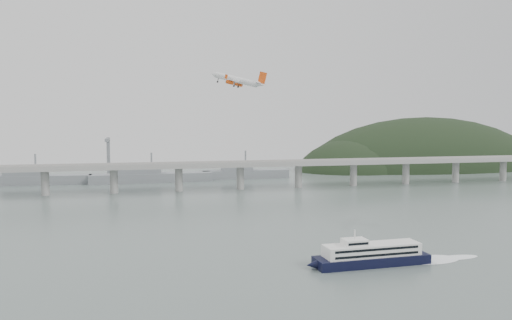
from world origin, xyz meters
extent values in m
plane|color=#566461|center=(0.00, 0.00, 0.00)|extent=(900.00, 900.00, 0.00)
cube|color=gray|center=(0.00, 200.00, 20.00)|extent=(800.00, 22.00, 2.20)
cube|color=gray|center=(0.00, 189.50, 22.00)|extent=(800.00, 0.60, 1.80)
cube|color=gray|center=(0.00, 210.50, 22.00)|extent=(800.00, 0.60, 1.80)
cylinder|color=gray|center=(-130.00, 200.00, 9.50)|extent=(6.00, 6.00, 21.00)
cylinder|color=gray|center=(-80.00, 200.00, 9.50)|extent=(6.00, 6.00, 21.00)
cylinder|color=gray|center=(-30.00, 200.00, 9.50)|extent=(6.00, 6.00, 21.00)
cylinder|color=gray|center=(20.00, 200.00, 9.50)|extent=(6.00, 6.00, 21.00)
cylinder|color=gray|center=(70.00, 200.00, 9.50)|extent=(6.00, 6.00, 21.00)
cylinder|color=gray|center=(120.00, 200.00, 9.50)|extent=(6.00, 6.00, 21.00)
cylinder|color=gray|center=(170.00, 200.00, 9.50)|extent=(6.00, 6.00, 21.00)
cylinder|color=gray|center=(220.00, 200.00, 9.50)|extent=(6.00, 6.00, 21.00)
cylinder|color=gray|center=(270.00, 200.00, 9.50)|extent=(6.00, 6.00, 21.00)
ellipsoid|color=black|center=(270.00, 330.00, -18.00)|extent=(320.00, 150.00, 156.00)
ellipsoid|color=black|center=(175.00, 320.00, -12.00)|extent=(140.00, 110.00, 96.00)
ellipsoid|color=black|center=(360.00, 340.00, -25.00)|extent=(220.00, 140.00, 120.00)
cube|color=slate|center=(-150.00, 270.00, 4.00)|extent=(95.67, 20.15, 8.00)
cube|color=slate|center=(-159.50, 270.00, 12.00)|extent=(33.90, 15.02, 8.00)
cylinder|color=slate|center=(-150.00, 270.00, 20.00)|extent=(1.60, 1.60, 14.00)
cube|color=slate|center=(-50.00, 265.00, 4.00)|extent=(110.55, 21.43, 8.00)
cube|color=slate|center=(-61.00, 265.00, 12.00)|extent=(39.01, 16.73, 8.00)
cylinder|color=slate|center=(-50.00, 265.00, 20.00)|extent=(1.60, 1.60, 14.00)
cube|color=slate|center=(40.00, 275.00, 4.00)|extent=(85.00, 13.60, 8.00)
cube|color=slate|center=(31.50, 275.00, 12.00)|extent=(29.75, 11.90, 8.00)
cylinder|color=slate|center=(40.00, 275.00, 20.00)|extent=(1.60, 1.60, 14.00)
cube|color=slate|center=(-90.00, 300.00, 20.00)|extent=(3.00, 3.00, 40.00)
cube|color=slate|center=(-90.00, 290.00, 38.00)|extent=(3.00, 28.00, 3.00)
cube|color=black|center=(29.39, -21.29, 1.86)|extent=(46.95, 12.92, 3.73)
cone|color=black|center=(4.26, -22.24, 1.86)|extent=(4.79, 3.90, 3.73)
cube|color=white|center=(29.39, -21.29, 6.05)|extent=(39.44, 10.78, 4.66)
cube|color=black|center=(29.56, -25.99, 7.26)|extent=(35.37, 1.48, 0.93)
cube|color=black|center=(29.56, -25.99, 5.03)|extent=(35.37, 1.48, 0.93)
cube|color=black|center=(29.21, -16.59, 7.26)|extent=(35.37, 1.48, 0.93)
cube|color=black|center=(29.21, -16.59, 5.03)|extent=(35.37, 1.48, 0.93)
cube|color=white|center=(21.94, -21.57, 9.59)|extent=(9.55, 6.86, 2.42)
cube|color=black|center=(22.06, -24.87, 9.59)|extent=(8.38, 0.43, 0.93)
cylinder|color=white|center=(21.94, -21.57, 12.57)|extent=(0.48, 0.48, 3.73)
ellipsoid|color=white|center=(55.44, -20.31, 0.05)|extent=(27.31, 14.41, 0.19)
ellipsoid|color=white|center=(68.47, -19.82, 0.05)|extent=(20.35, 7.46, 0.19)
cylinder|color=silver|center=(-4.41, 87.40, 80.30)|extent=(22.69, 21.35, 10.03)
cone|color=silver|center=(-16.18, 97.18, 84.04)|extent=(5.85, 5.75, 4.42)
cone|color=silver|center=(7.83, 77.26, 76.91)|extent=(6.61, 6.23, 4.65)
cube|color=silver|center=(-3.89, 86.90, 79.11)|extent=(24.80, 29.07, 3.21)
cube|color=silver|center=(7.24, 77.80, 77.82)|extent=(9.84, 11.15, 1.59)
cube|color=#EF4E10|center=(8.68, 76.82, 80.73)|extent=(4.91, 3.73, 7.28)
cylinder|color=#EF4E10|center=(-1.88, 92.17, 77.85)|extent=(4.89, 4.74, 3.21)
cylinder|color=black|center=(-3.43, 93.46, 78.34)|extent=(2.12, 2.17, 2.29)
cube|color=silver|center=(-1.67, 92.06, 78.80)|extent=(2.25, 1.85, 1.74)
cylinder|color=#EF4E10|center=(-8.69, 83.77, 78.40)|extent=(4.89, 4.74, 3.21)
cylinder|color=black|center=(-10.24, 85.05, 78.89)|extent=(2.12, 2.17, 2.29)
cube|color=silver|center=(-8.48, 83.66, 79.35)|extent=(2.25, 1.85, 1.74)
cylinder|color=black|center=(-2.66, 89.08, 77.26)|extent=(1.00, 0.76, 2.39)
cylinder|color=black|center=(-2.90, 89.20, 76.21)|extent=(1.29, 1.10, 1.33)
cylinder|color=black|center=(-5.88, 85.11, 77.52)|extent=(1.00, 0.76, 2.39)
cylinder|color=black|center=(-6.12, 85.23, 76.47)|extent=(1.29, 1.10, 1.33)
cylinder|color=black|center=(-13.83, 95.05, 80.43)|extent=(1.00, 0.76, 2.39)
cylinder|color=black|center=(-14.07, 95.17, 79.38)|extent=(1.29, 1.10, 1.33)
cube|color=#EF4E10|center=(8.36, 98.53, 78.93)|extent=(1.81, 1.39, 2.68)
cube|color=#EF4E10|center=(-12.69, 72.56, 80.64)|extent=(1.81, 1.39, 2.68)
camera|label=1|loc=(-58.35, -199.23, 57.33)|focal=35.00mm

